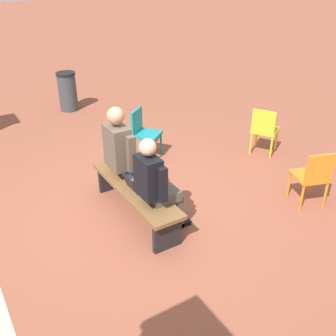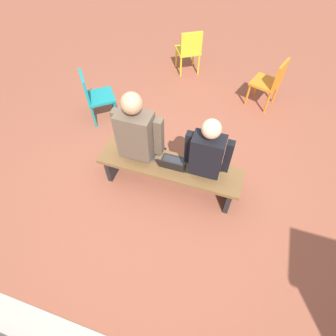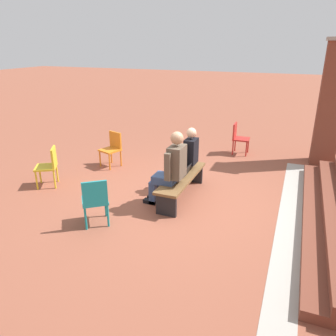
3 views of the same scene
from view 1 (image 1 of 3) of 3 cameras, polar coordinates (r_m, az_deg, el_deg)
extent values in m
plane|color=brown|center=(5.46, -5.06, -6.36)|extent=(60.00, 60.00, 0.00)
cube|color=brown|center=(5.17, -4.75, -2.96)|extent=(1.80, 0.44, 0.05)
cube|color=black|center=(4.72, -0.07, -9.63)|extent=(0.06, 0.37, 0.40)
cube|color=black|center=(5.91, -8.27, -1.36)|extent=(0.06, 0.37, 0.40)
cube|color=#4C473D|center=(4.86, -0.68, -3.93)|extent=(0.31, 0.37, 0.13)
cube|color=#4C473D|center=(5.04, 1.61, -6.46)|extent=(0.10, 0.11, 0.45)
cube|color=black|center=(5.18, 2.09, -8.02)|extent=(0.10, 0.22, 0.06)
cube|color=#4C473D|center=(5.16, 0.60, -5.57)|extent=(0.10, 0.11, 0.45)
cube|color=black|center=(5.29, 1.10, -7.12)|extent=(0.10, 0.22, 0.06)
cube|color=black|center=(4.61, -2.84, -1.28)|extent=(0.35, 0.22, 0.51)
cube|color=navy|center=(4.68, -1.61, -1.30)|extent=(0.05, 0.01, 0.31)
cube|color=black|center=(4.48, -0.75, -2.45)|extent=(0.08, 0.09, 0.44)
cube|color=black|center=(4.82, -3.45, -0.17)|extent=(0.08, 0.09, 0.44)
sphere|color=#DBAD89|center=(4.43, -2.96, 3.03)|extent=(0.20, 0.20, 0.20)
cube|color=#384C75|center=(5.50, -4.93, 0.16)|extent=(0.36, 0.42, 0.15)
cube|color=#384C75|center=(5.65, -2.48, -2.26)|extent=(0.11, 0.13, 0.45)
cube|color=black|center=(5.78, -1.90, -3.70)|extent=(0.11, 0.25, 0.07)
cube|color=#384C75|center=(5.79, -3.41, -1.45)|extent=(0.11, 0.13, 0.45)
cube|color=black|center=(5.92, -2.82, -2.88)|extent=(0.11, 0.25, 0.07)
cube|color=brown|center=(5.25, -7.32, 3.05)|extent=(0.40, 0.25, 0.59)
cube|color=brown|center=(5.08, -5.35, 2.00)|extent=(0.09, 0.10, 0.50)
cube|color=brown|center=(5.49, -7.74, 3.97)|extent=(0.09, 0.10, 0.50)
sphere|color=tan|center=(5.08, -7.62, 7.52)|extent=(0.23, 0.23, 0.23)
cube|color=black|center=(5.13, -4.15, -2.72)|extent=(0.32, 0.22, 0.02)
cube|color=#2D2D33|center=(5.13, -4.06, -2.58)|extent=(0.29, 0.15, 0.00)
cube|color=black|center=(5.02, -5.61, -2.13)|extent=(0.32, 0.07, 0.19)
cube|color=#33519E|center=(5.03, -5.53, -2.11)|extent=(0.28, 0.06, 0.17)
cube|color=orange|center=(5.78, 19.82, -1.10)|extent=(0.53, 0.53, 0.04)
cube|color=orange|center=(5.55, 21.18, -0.06)|extent=(0.16, 0.39, 0.40)
cylinder|color=orange|center=(6.11, 20.07, -1.89)|extent=(0.04, 0.04, 0.40)
cylinder|color=orange|center=(5.93, 17.12, -2.32)|extent=(0.04, 0.04, 0.40)
cylinder|color=orange|center=(5.86, 21.86, -3.60)|extent=(0.04, 0.04, 0.40)
cylinder|color=orange|center=(5.67, 18.84, -4.12)|extent=(0.04, 0.04, 0.40)
cube|color=teal|center=(6.75, -3.03, 4.92)|extent=(0.59, 0.59, 0.04)
cube|color=teal|center=(6.73, -4.58, 6.85)|extent=(0.28, 0.34, 0.40)
cylinder|color=teal|center=(6.62, -2.14, 2.38)|extent=(0.04, 0.04, 0.40)
cylinder|color=teal|center=(6.93, -1.03, 3.61)|extent=(0.04, 0.04, 0.40)
cylinder|color=teal|center=(6.75, -4.98, 2.83)|extent=(0.04, 0.04, 0.40)
cylinder|color=teal|center=(7.05, -3.77, 4.03)|extent=(0.04, 0.04, 0.40)
cube|color=gold|center=(7.11, 13.91, 5.37)|extent=(0.58, 0.58, 0.04)
cube|color=gold|center=(6.86, 13.72, 6.51)|extent=(0.36, 0.24, 0.40)
cylinder|color=gold|center=(7.33, 15.42, 3.99)|extent=(0.04, 0.04, 0.40)
cylinder|color=gold|center=(7.39, 12.72, 4.56)|extent=(0.04, 0.04, 0.40)
cylinder|color=gold|center=(7.00, 14.75, 2.92)|extent=(0.04, 0.04, 0.40)
cylinder|color=gold|center=(7.07, 11.93, 3.52)|extent=(0.04, 0.04, 0.40)
cylinder|color=#383D42|center=(9.24, -14.34, 10.53)|extent=(0.40, 0.40, 0.80)
cylinder|color=black|center=(9.12, -14.67, 13.10)|extent=(0.42, 0.42, 0.06)
camera|label=2|loc=(3.34, -34.46, 21.40)|focal=28.00mm
camera|label=3|loc=(9.51, -34.80, 22.53)|focal=35.00mm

